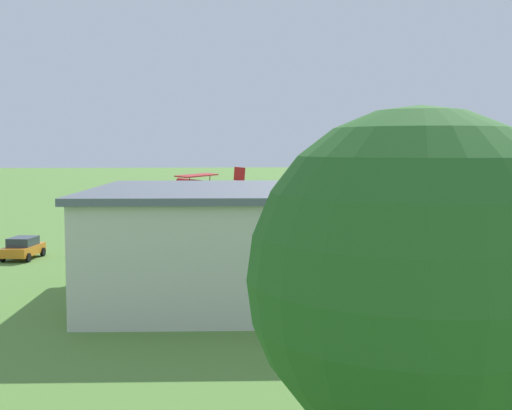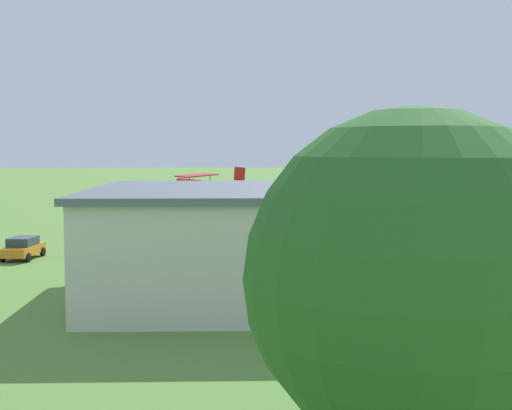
{
  "view_description": "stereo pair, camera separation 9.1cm",
  "coord_description": "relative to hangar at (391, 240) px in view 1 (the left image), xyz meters",
  "views": [
    {
      "loc": [
        5.96,
        73.77,
        8.05
      ],
      "look_at": [
        1.09,
        15.51,
        3.12
      ],
      "focal_mm": 48.23,
      "sensor_mm": 36.0,
      "label": 1
    },
    {
      "loc": [
        5.87,
        73.78,
        8.05
      ],
      "look_at": [
        1.09,
        15.51,
        3.12
      ],
      "focal_mm": 48.23,
      "sensor_mm": 36.0,
      "label": 2
    }
  ],
  "objects": [
    {
      "name": "hangar",
      "position": [
        0.0,
        0.0,
        0.0
      ],
      "size": [
        33.24,
        17.49,
        5.87
      ],
      "color": "beige",
      "rests_on": "ground_plane"
    },
    {
      "name": "car_silver",
      "position": [
        16.88,
        -13.25,
        -2.13
      ],
      "size": [
        2.36,
        4.18,
        1.55
      ],
      "color": "#B7B7BC",
      "rests_on": "ground_plane"
    },
    {
      "name": "person_near_hangar_door",
      "position": [
        -7.85,
        -15.6,
        -2.16
      ],
      "size": [
        0.41,
        0.41,
        1.58
      ],
      "color": "orange",
      "rests_on": "ground_plane"
    },
    {
      "name": "ground_plane",
      "position": [
        4.58,
        -37.06,
        -2.94
      ],
      "size": [
        400.0,
        400.0,
        0.0
      ],
      "primitive_type": "plane",
      "color": "#568438"
    },
    {
      "name": "biplane",
      "position": [
        9.71,
        -30.76,
        1.4
      ],
      "size": [
        7.83,
        7.49,
        3.54
      ],
      "color": "#B21E1E"
    },
    {
      "name": "tree_behind_hangar_right",
      "position": [
        6.38,
        24.02,
        2.6
      ],
      "size": [
        6.57,
        6.57,
        8.84
      ],
      "color": "brown",
      "rests_on": "ground_plane"
    },
    {
      "name": "person_by_parked_cars",
      "position": [
        -11.43,
        -14.61,
        -2.11
      ],
      "size": [
        0.53,
        0.53,
        1.68
      ],
      "color": "#33723F",
      "rests_on": "ground_plane"
    },
    {
      "name": "car_orange",
      "position": [
        23.2,
        -13.61,
        -2.12
      ],
      "size": [
        2.56,
        4.21,
        1.59
      ],
      "color": "orange",
      "rests_on": "ground_plane"
    }
  ]
}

